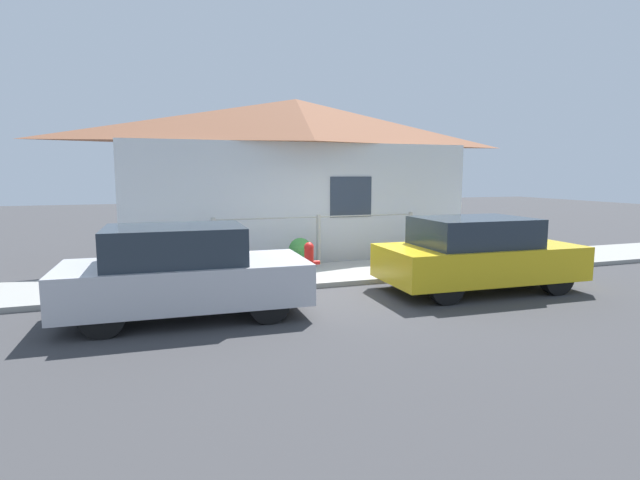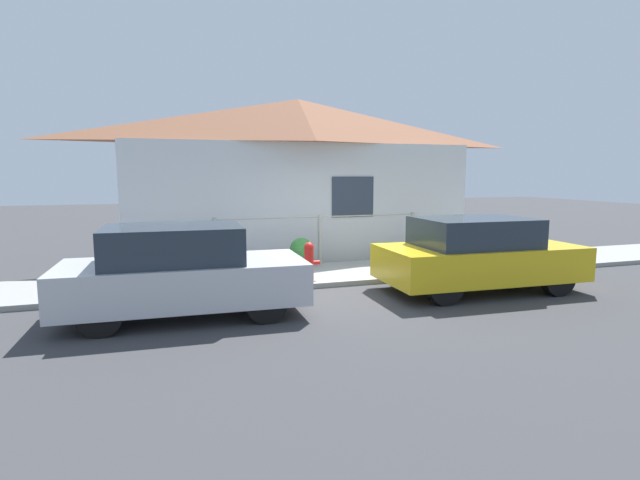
{
  "view_description": "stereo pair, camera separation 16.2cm",
  "coord_description": "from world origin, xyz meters",
  "px_view_note": "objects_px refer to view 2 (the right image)",
  "views": [
    {
      "loc": [
        -3.75,
        -8.86,
        2.2
      ],
      "look_at": [
        -0.55,
        0.3,
        0.9
      ],
      "focal_mm": 28.0,
      "sensor_mm": 36.0,
      "label": 1
    },
    {
      "loc": [
        -3.6,
        -8.91,
        2.2
      ],
      "look_at": [
        -0.55,
        0.3,
        0.9
      ],
      "focal_mm": 28.0,
      "sensor_mm": 36.0,
      "label": 2
    }
  ],
  "objects_px": {
    "car_left": "(182,272)",
    "car_right": "(478,255)",
    "potted_plant_near_hydrant": "(301,251)",
    "fire_hydrant": "(309,260)",
    "potted_plant_by_fence": "(202,266)"
  },
  "relations": [
    {
      "from": "fire_hydrant",
      "to": "potted_plant_near_hydrant",
      "type": "xyz_separation_m",
      "value": [
        0.22,
        1.32,
        -0.02
      ]
    },
    {
      "from": "fire_hydrant",
      "to": "potted_plant_near_hydrant",
      "type": "relative_size",
      "value": 1.13
    },
    {
      "from": "car_right",
      "to": "fire_hydrant",
      "type": "xyz_separation_m",
      "value": [
        -2.85,
        1.48,
        -0.2
      ]
    },
    {
      "from": "potted_plant_near_hydrant",
      "to": "car_right",
      "type": "bearing_deg",
      "value": -46.85
    },
    {
      "from": "potted_plant_near_hydrant",
      "to": "potted_plant_by_fence",
      "type": "distance_m",
      "value": 2.27
    },
    {
      "from": "fire_hydrant",
      "to": "potted_plant_by_fence",
      "type": "bearing_deg",
      "value": 156.3
    },
    {
      "from": "potted_plant_near_hydrant",
      "to": "potted_plant_by_fence",
      "type": "bearing_deg",
      "value": -168.75
    },
    {
      "from": "car_left",
      "to": "potted_plant_near_hydrant",
      "type": "xyz_separation_m",
      "value": [
        2.73,
        2.8,
        -0.23
      ]
    },
    {
      "from": "car_left",
      "to": "fire_hydrant",
      "type": "distance_m",
      "value": 2.91
    },
    {
      "from": "fire_hydrant",
      "to": "potted_plant_by_fence",
      "type": "distance_m",
      "value": 2.19
    },
    {
      "from": "potted_plant_by_fence",
      "to": "potted_plant_near_hydrant",
      "type": "bearing_deg",
      "value": 11.25
    },
    {
      "from": "fire_hydrant",
      "to": "potted_plant_near_hydrant",
      "type": "distance_m",
      "value": 1.34
    },
    {
      "from": "car_right",
      "to": "fire_hydrant",
      "type": "height_order",
      "value": "car_right"
    },
    {
      "from": "car_right",
      "to": "fire_hydrant",
      "type": "bearing_deg",
      "value": 154.44
    },
    {
      "from": "car_left",
      "to": "car_right",
      "type": "bearing_deg",
      "value": 2.1
    }
  ]
}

